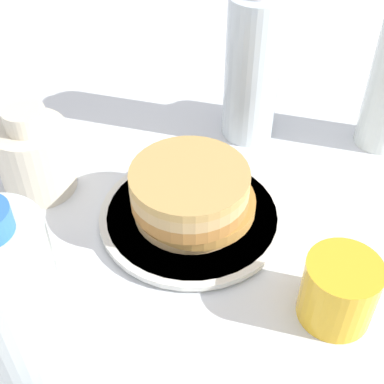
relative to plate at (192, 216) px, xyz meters
The scene contains 7 objects.
ground_plane 0.03m from the plate, 102.57° to the right, with size 4.00×4.00×0.00m, color white.
plate is the anchor object (origin of this frame).
pancake_stack 0.04m from the plate, 138.17° to the left, with size 0.15×0.15×0.07m.
juice_glass 0.20m from the plate, 160.68° to the right, with size 0.08×0.08×0.08m.
cream_jug 0.21m from the plate, 44.62° to the left, with size 0.09×0.09×0.12m.
water_bottle_near 0.22m from the plate, 52.10° to the right, with size 0.08×0.08×0.23m.
water_bottle_mid 0.29m from the plate, 121.95° to the left, with size 0.07×0.07×0.24m.
Camera 1 is at (-0.41, 0.24, 0.48)m, focal length 50.00 mm.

